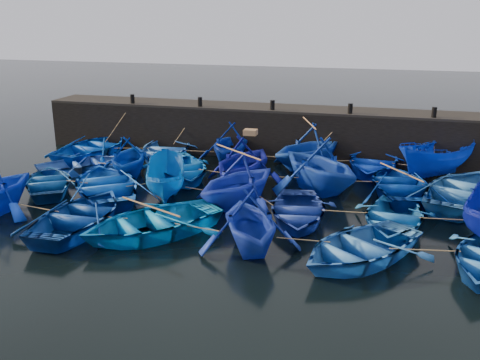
% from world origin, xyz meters
% --- Properties ---
extents(ground, '(120.00, 120.00, 0.00)m').
position_xyz_m(ground, '(0.00, 0.00, 0.00)').
color(ground, black).
rests_on(ground, ground).
extents(quay_wall, '(26.00, 2.50, 2.50)m').
position_xyz_m(quay_wall, '(0.00, 10.50, 1.25)').
color(quay_wall, black).
rests_on(quay_wall, ground).
extents(quay_top, '(26.00, 2.50, 0.12)m').
position_xyz_m(quay_top, '(0.00, 10.50, 2.56)').
color(quay_top, black).
rests_on(quay_top, quay_wall).
extents(bollard_0, '(0.24, 0.24, 0.50)m').
position_xyz_m(bollard_0, '(-8.00, 9.60, 2.87)').
color(bollard_0, black).
rests_on(bollard_0, quay_top).
extents(bollard_1, '(0.24, 0.24, 0.50)m').
position_xyz_m(bollard_1, '(-4.00, 9.60, 2.87)').
color(bollard_1, black).
rests_on(bollard_1, quay_top).
extents(bollard_2, '(0.24, 0.24, 0.50)m').
position_xyz_m(bollard_2, '(0.00, 9.60, 2.87)').
color(bollard_2, black).
rests_on(bollard_2, quay_top).
extents(bollard_3, '(0.24, 0.24, 0.50)m').
position_xyz_m(bollard_3, '(4.00, 9.60, 2.87)').
color(bollard_3, black).
rests_on(bollard_3, quay_top).
extents(bollard_4, '(0.24, 0.24, 0.50)m').
position_xyz_m(bollard_4, '(8.00, 9.60, 2.87)').
color(bollard_4, black).
rests_on(bollard_4, quay_top).
extents(boat_0, '(4.51, 5.81, 1.11)m').
position_xyz_m(boat_0, '(-9.28, 7.31, 0.56)').
color(boat_0, '#0035A0').
rests_on(boat_0, ground).
extents(boat_1, '(4.18, 5.44, 1.05)m').
position_xyz_m(boat_1, '(-5.42, 7.88, 0.52)').
color(boat_1, blue).
rests_on(boat_1, ground).
extents(boat_2, '(3.82, 4.33, 2.15)m').
position_xyz_m(boat_2, '(-1.83, 8.02, 1.07)').
color(boat_2, navy).
rests_on(boat_2, ground).
extents(boat_3, '(5.73, 5.88, 2.35)m').
position_xyz_m(boat_3, '(2.22, 7.78, 1.18)').
color(boat_3, '#0E38A3').
rests_on(boat_3, ground).
extents(boat_4, '(3.96, 5.24, 1.03)m').
position_xyz_m(boat_4, '(5.32, 8.22, 0.51)').
color(boat_4, '#02249B').
rests_on(boat_4, ground).
extents(boat_5, '(4.61, 5.12, 1.95)m').
position_xyz_m(boat_5, '(8.22, 7.93, 0.97)').
color(boat_5, '#0528B7').
rests_on(boat_5, ground).
extents(boat_6, '(5.12, 5.15, 0.88)m').
position_xyz_m(boat_6, '(-8.36, 4.55, 0.44)').
color(boat_6, blue).
rests_on(boat_6, ground).
extents(boat_7, '(4.23, 4.60, 2.02)m').
position_xyz_m(boat_7, '(-5.72, 4.41, 1.01)').
color(boat_7, '#002E97').
rests_on(boat_7, ground).
extents(boat_8, '(5.64, 6.09, 1.03)m').
position_xyz_m(boat_8, '(-3.32, 4.77, 0.51)').
color(boat_8, blue).
rests_on(boat_8, ground).
extents(boat_9, '(4.62, 5.13, 2.38)m').
position_xyz_m(boat_9, '(-0.18, 4.48, 1.19)').
color(boat_9, '#070E81').
rests_on(boat_9, ground).
extents(boat_10, '(6.27, 6.28, 2.51)m').
position_xyz_m(boat_10, '(3.16, 4.68, 1.25)').
color(boat_10, '#0F359F').
rests_on(boat_10, ground).
extents(boat_11, '(4.38, 5.51, 1.03)m').
position_xyz_m(boat_11, '(6.56, 5.00, 0.51)').
color(boat_11, navy).
rests_on(boat_11, ground).
extents(boat_12, '(5.71, 6.63, 1.16)m').
position_xyz_m(boat_12, '(9.06, 4.66, 0.58)').
color(boat_12, '#245FA6').
rests_on(boat_12, ground).
extents(boat_13, '(4.80, 5.15, 0.87)m').
position_xyz_m(boat_13, '(-8.22, 1.60, 0.44)').
color(boat_13, navy).
rests_on(boat_13, ground).
extents(boat_14, '(6.32, 6.67, 1.13)m').
position_xyz_m(boat_14, '(-5.37, 1.53, 0.56)').
color(boat_14, '#0A45BE').
rests_on(boat_14, ground).
extents(boat_15, '(3.01, 4.57, 1.65)m').
position_xyz_m(boat_15, '(-2.95, 2.11, 0.83)').
color(boat_15, '#054DA0').
rests_on(boat_15, ground).
extents(boat_16, '(5.17, 5.47, 2.27)m').
position_xyz_m(boat_16, '(0.30, 1.79, 1.14)').
color(boat_16, '#152BBC').
rests_on(boat_16, ground).
extents(boat_17, '(3.74, 4.77, 0.90)m').
position_xyz_m(boat_17, '(2.84, 0.88, 0.45)').
color(boat_17, navy).
rests_on(boat_17, ground).
extents(boat_18, '(3.51, 4.63, 0.90)m').
position_xyz_m(boat_18, '(6.27, 1.04, 0.45)').
color(boat_18, '#1458A7').
rests_on(boat_18, ground).
extents(boat_21, '(3.60, 5.00, 1.03)m').
position_xyz_m(boat_21, '(-4.57, -1.81, 0.52)').
color(boat_21, navy).
rests_on(boat_21, ground).
extents(boat_22, '(6.07, 6.25, 1.06)m').
position_xyz_m(boat_22, '(-1.86, -1.76, 0.53)').
color(boat_22, '#0368C6').
rests_on(boat_22, ground).
extents(boat_23, '(4.70, 4.96, 2.06)m').
position_xyz_m(boat_23, '(1.75, -2.00, 1.03)').
color(boat_23, '#122BA0').
rests_on(boat_23, ground).
extents(boat_24, '(5.56, 5.85, 0.99)m').
position_xyz_m(boat_24, '(5.26, -1.91, 0.49)').
color(boat_24, blue).
rests_on(boat_24, ground).
extents(wooden_crate, '(0.57, 0.46, 0.24)m').
position_xyz_m(wooden_crate, '(0.12, 4.48, 2.50)').
color(wooden_crate, olive).
rests_on(wooden_crate, boat_9).
extents(mooring_ropes, '(17.94, 11.55, 2.10)m').
position_xyz_m(mooring_ropes, '(0.16, 5.01, 0.88)').
color(mooring_ropes, tan).
rests_on(mooring_ropes, ground).
extents(loose_oars, '(10.67, 11.62, 1.39)m').
position_xyz_m(loose_oars, '(1.80, 3.20, 1.71)').
color(loose_oars, '#99724C').
rests_on(loose_oars, ground).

